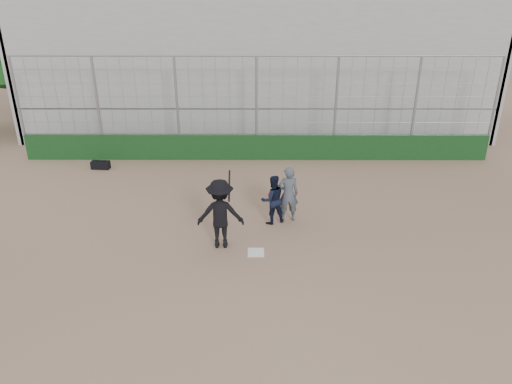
{
  "coord_description": "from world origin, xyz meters",
  "views": [
    {
      "loc": [
        0.03,
        -11.45,
        7.11
      ],
      "look_at": [
        0.0,
        1.4,
        1.15
      ],
      "focal_mm": 35.0,
      "sensor_mm": 36.0,
      "label": 1
    }
  ],
  "objects_px": {
    "batter_at_plate": "(220,214)",
    "catcher_crouched": "(273,207)",
    "equipment_bag": "(101,165)",
    "umpire": "(288,197)"
  },
  "relations": [
    {
      "from": "batter_at_plate",
      "to": "umpire",
      "type": "relative_size",
      "value": 1.34
    },
    {
      "from": "umpire",
      "to": "batter_at_plate",
      "type": "bearing_deg",
      "value": 30.86
    },
    {
      "from": "batter_at_plate",
      "to": "catcher_crouched",
      "type": "height_order",
      "value": "batter_at_plate"
    },
    {
      "from": "batter_at_plate",
      "to": "catcher_crouched",
      "type": "xyz_separation_m",
      "value": [
        1.44,
        1.3,
        -0.46
      ]
    },
    {
      "from": "batter_at_plate",
      "to": "umpire",
      "type": "height_order",
      "value": "batter_at_plate"
    },
    {
      "from": "catcher_crouched",
      "to": "batter_at_plate",
      "type": "bearing_deg",
      "value": -137.93
    },
    {
      "from": "catcher_crouched",
      "to": "equipment_bag",
      "type": "relative_size",
      "value": 1.49
    },
    {
      "from": "batter_at_plate",
      "to": "umpire",
      "type": "bearing_deg",
      "value": 38.07
    },
    {
      "from": "batter_at_plate",
      "to": "equipment_bag",
      "type": "xyz_separation_m",
      "value": [
        -4.91,
        5.58,
        -0.83
      ]
    },
    {
      "from": "batter_at_plate",
      "to": "equipment_bag",
      "type": "height_order",
      "value": "batter_at_plate"
    }
  ]
}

